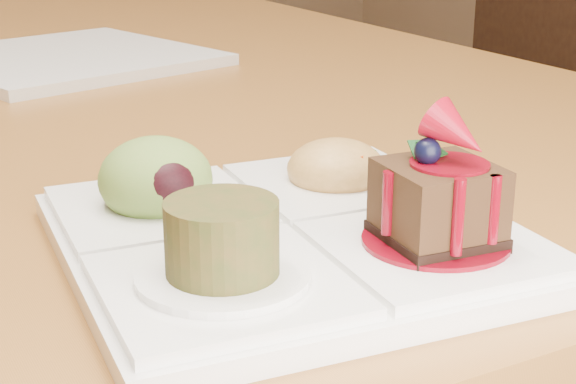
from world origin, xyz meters
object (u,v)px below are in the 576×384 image
dining_table (19,98)px  chair_right (491,131)px  second_plate (66,58)px  sampler_plate (283,219)px

dining_table → chair_right: size_ratio=1.86×
dining_table → second_plate: second_plate is taller
dining_table → sampler_plate: sampler_plate is taller
chair_right → second_plate: size_ratio=3.48×
sampler_plate → second_plate: size_ratio=0.92×
dining_table → sampler_plate: size_ratio=7.08×
dining_table → second_plate: 0.17m
chair_right → sampler_plate: bearing=141.7°
chair_right → sampler_plate: chair_right is taller
sampler_plate → second_plate: 0.60m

